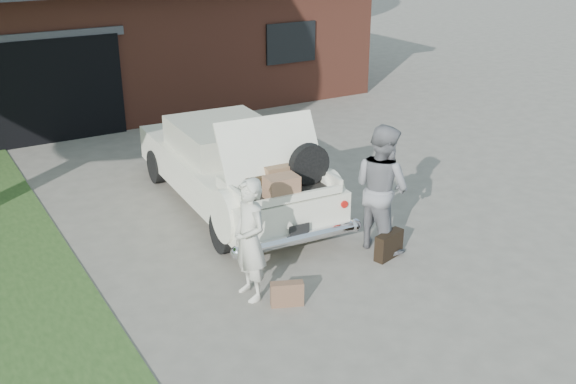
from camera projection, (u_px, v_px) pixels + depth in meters
ground at (311, 283)px, 8.94m from camera, size 90.00×90.00×0.00m
house at (110, 32)px, 17.88m from camera, size 12.80×7.80×3.30m
sedan at (233, 166)px, 11.12m from camera, size 2.10×4.83×1.85m
woman_left at (250, 240)px, 8.34m from camera, size 0.40×0.60×1.60m
woman_right at (382, 188)px, 9.59m from camera, size 0.83×1.00×1.87m
suitcase_left at (287, 294)px, 8.38m from camera, size 0.43×0.28×0.32m
suitcase_right at (389, 245)px, 9.55m from camera, size 0.52×0.29×0.38m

